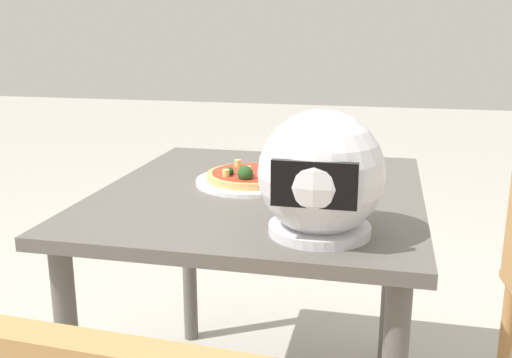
# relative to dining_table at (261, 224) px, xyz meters

# --- Properties ---
(dining_table) EXTENTS (0.82, 0.92, 0.70)m
(dining_table) POSITION_rel_dining_table_xyz_m (0.00, 0.00, 0.00)
(dining_table) COLOR #5B5651
(dining_table) RESTS_ON ground
(pizza_plate) EXTENTS (0.30, 0.30, 0.01)m
(pizza_plate) POSITION_rel_dining_table_xyz_m (0.04, -0.05, 0.10)
(pizza_plate) COLOR white
(pizza_plate) RESTS_ON dining_table
(pizza) EXTENTS (0.24, 0.24, 0.06)m
(pizza) POSITION_rel_dining_table_xyz_m (0.04, -0.05, 0.12)
(pizza) COLOR tan
(pizza) RESTS_ON pizza_plate
(motorcycle_helmet) EXTENTS (0.26, 0.26, 0.26)m
(motorcycle_helmet) POSITION_rel_dining_table_xyz_m (-0.19, 0.30, 0.22)
(motorcycle_helmet) COLOR silver
(motorcycle_helmet) RESTS_ON dining_table
(drinking_glass) EXTENTS (0.07, 0.07, 0.12)m
(drinking_glass) POSITION_rel_dining_table_xyz_m (-0.19, -0.37, 0.16)
(drinking_glass) COLOR silver
(drinking_glass) RESTS_ON dining_table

